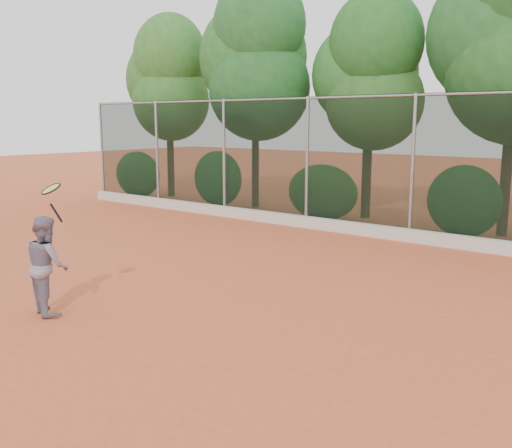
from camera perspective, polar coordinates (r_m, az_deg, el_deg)
The scene contains 6 objects.
ground at distance 8.63m, azimuth -4.19°, elevation -9.14°, with size 80.00×80.00×0.00m, color #CB5630.
concrete_curb at distance 14.19m, azimuth 14.78°, elevation -1.07°, with size 24.00×0.20×0.30m, color beige.
tennis_player at distance 9.09m, azimuth -20.18°, elevation -3.85°, with size 0.72×0.56×1.49m, color slate.
chainlink_fence at distance 14.13m, azimuth 15.39°, elevation 5.85°, with size 24.09×0.09×3.50m.
foliage_backdrop at distance 16.21m, azimuth 16.87°, elevation 15.32°, with size 23.70×3.63×7.55m.
tennis_racket at distance 8.53m, azimuth -19.77°, elevation 3.06°, with size 0.35×0.33×0.58m.
Camera 1 is at (5.53, -5.96, 2.87)m, focal length 40.00 mm.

